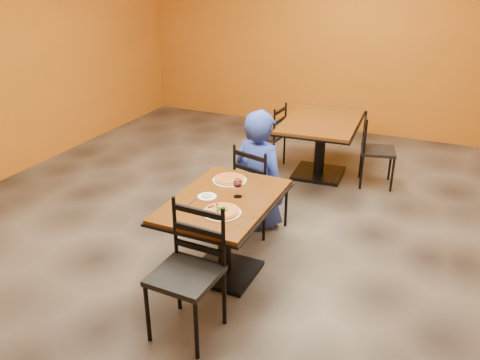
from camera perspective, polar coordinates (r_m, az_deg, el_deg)
The scene contains 18 objects.
floor at distance 4.94m, azimuth 0.81°, elevation -7.62°, with size 7.00×8.00×0.01m, color black.
wall_back at distance 8.10m, azimuth 12.71°, elevation 15.78°, with size 7.00×0.01×3.00m, color #B75D14.
table_main at distance 4.26m, azimuth -1.84°, elevation -4.47°, with size 0.83×1.23×0.75m.
table_second at distance 6.40m, azimuth 9.27°, elevation 5.25°, with size 1.01×1.43×0.75m.
chair_main_near at distance 3.66m, azimuth -6.30°, elevation -10.92°, with size 0.45×0.45×1.01m, color black, non-canonical shape.
chair_main_far at distance 5.06m, azimuth 2.40°, elevation -0.81°, with size 0.42×0.42×0.93m, color black, non-canonical shape.
chair_second_left at distance 6.65m, azimuth 3.15°, elevation 5.08°, with size 0.39×0.39×0.87m, color black, non-canonical shape.
chair_second_right at distance 6.30m, azimuth 15.57°, elevation 3.21°, with size 0.40×0.40×0.89m, color black, non-canonical shape.
diner at distance 5.10m, azimuth 2.26°, elevation 1.35°, with size 0.62×0.41×1.25m, color #1C2B9C.
plate_main at distance 3.94m, azimuth -2.11°, elevation -3.76°, with size 0.31×0.31×0.01m, color white.
pizza_main at distance 3.93m, azimuth -2.11°, elevation -3.55°, with size 0.28×0.28×0.02m, color maroon.
plate_far at distance 4.50m, azimuth -1.20°, elevation -0.03°, with size 0.31×0.31×0.01m, color white.
pizza_far at distance 4.50m, azimuth -1.21°, elevation 0.16°, with size 0.28×0.28×0.02m, color #B27322.
side_plate at distance 4.20m, azimuth -3.81°, elevation -1.93°, with size 0.16×0.16×0.01m, color white.
dip at distance 4.20m, azimuth -3.81°, elevation -1.82°, with size 0.09×0.09×0.01m, color tan.
wine_glass at distance 4.17m, azimuth -0.26°, elevation -0.81°, with size 0.08×0.08×0.18m, color white, non-canonical shape.
fork at distance 4.10m, azimuth -5.77°, elevation -2.75°, with size 0.01×0.19×0.00m, color silver.
knife at distance 3.84m, azimuth 0.75°, elevation -4.60°, with size 0.01×0.21×0.00m, color silver.
Camera 1 is at (1.66, -3.86, 2.59)m, focal length 37.19 mm.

